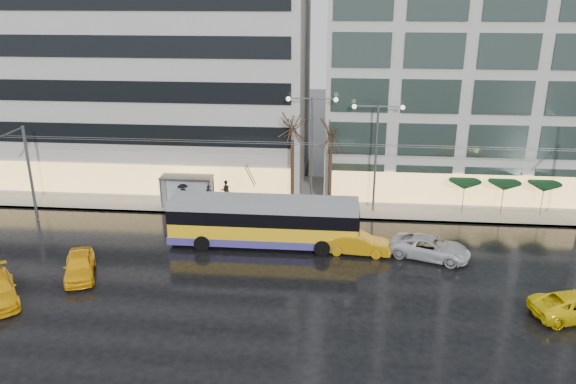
# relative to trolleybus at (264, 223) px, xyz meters

# --- Properties ---
(ground) EXTENTS (140.00, 140.00, 0.00)m
(ground) POSITION_rel_trolleybus_xyz_m (0.86, -3.94, -1.63)
(ground) COLOR black
(ground) RESTS_ON ground
(sidewalk) EXTENTS (80.00, 10.00, 0.15)m
(sidewalk) POSITION_rel_trolleybus_xyz_m (2.86, 10.06, -1.56)
(sidewalk) COLOR gray
(sidewalk) RESTS_ON ground
(kerb) EXTENTS (80.00, 0.10, 0.15)m
(kerb) POSITION_rel_trolleybus_xyz_m (2.86, 5.11, -1.56)
(kerb) COLOR slate
(kerb) RESTS_ON ground
(building_left) EXTENTS (34.00, 14.00, 22.00)m
(building_left) POSITION_rel_trolleybus_xyz_m (-15.14, 15.06, 9.52)
(building_left) COLOR #ACAAA5
(building_left) RESTS_ON sidewalk
(building_right) EXTENTS (32.00, 14.00, 25.00)m
(building_right) POSITION_rel_trolleybus_xyz_m (19.86, 15.06, 11.02)
(building_right) COLOR #ACAAA5
(building_right) RESTS_ON sidewalk
(trolleybus) EXTENTS (13.04, 5.10, 6.04)m
(trolleybus) POSITION_rel_trolleybus_xyz_m (0.00, 0.00, 0.00)
(trolleybus) COLOR yellow
(trolleybus) RESTS_ON ground
(catenary) EXTENTS (42.24, 5.12, 7.00)m
(catenary) POSITION_rel_trolleybus_xyz_m (1.86, 4.00, 2.62)
(catenary) COLOR #595B60
(catenary) RESTS_ON ground
(bus_shelter) EXTENTS (4.20, 1.60, 2.51)m
(bus_shelter) POSITION_rel_trolleybus_xyz_m (-7.52, 6.75, 0.33)
(bus_shelter) COLOR #595B60
(bus_shelter) RESTS_ON sidewalk
(street_lamp_near) EXTENTS (3.96, 0.36, 9.03)m
(street_lamp_near) POSITION_rel_trolleybus_xyz_m (2.86, 6.86, 4.36)
(street_lamp_near) COLOR #595B60
(street_lamp_near) RESTS_ON sidewalk
(street_lamp_far) EXTENTS (3.96, 0.36, 8.53)m
(street_lamp_far) POSITION_rel_trolleybus_xyz_m (7.86, 6.86, 4.08)
(street_lamp_far) COLOR #595B60
(street_lamp_far) RESTS_ON sidewalk
(tree_a) EXTENTS (3.20, 3.20, 8.40)m
(tree_a) POSITION_rel_trolleybus_xyz_m (1.36, 7.06, 5.45)
(tree_a) COLOR black
(tree_a) RESTS_ON sidewalk
(tree_b) EXTENTS (3.20, 3.20, 7.70)m
(tree_b) POSITION_rel_trolleybus_xyz_m (4.36, 7.26, 4.76)
(tree_b) COLOR black
(tree_b) RESTS_ON sidewalk
(parasol_a) EXTENTS (2.50, 2.50, 2.65)m
(parasol_a) POSITION_rel_trolleybus_xyz_m (14.86, 7.06, 0.81)
(parasol_a) COLOR #595B60
(parasol_a) RESTS_ON sidewalk
(parasol_b) EXTENTS (2.50, 2.50, 2.65)m
(parasol_b) POSITION_rel_trolleybus_xyz_m (17.86, 7.06, 0.81)
(parasol_b) COLOR #595B60
(parasol_b) RESTS_ON sidewalk
(parasol_c) EXTENTS (2.50, 2.50, 2.65)m
(parasol_c) POSITION_rel_trolleybus_xyz_m (20.86, 7.06, 0.81)
(parasol_c) COLOR #595B60
(parasol_c) RESTS_ON sidewalk
(taxi_a) EXTENTS (3.22, 4.66, 1.47)m
(taxi_a) POSITION_rel_trolleybus_xyz_m (-10.76, -5.62, -0.90)
(taxi_a) COLOR #FFB90D
(taxi_a) RESTS_ON ground
(taxi_b) EXTENTS (4.55, 1.88, 1.46)m
(taxi_b) POSITION_rel_trolleybus_xyz_m (6.44, -0.77, -0.90)
(taxi_b) COLOR #CE8D0A
(taxi_b) RESTS_ON ground
(sedan_silver) EXTENTS (5.66, 3.86, 1.44)m
(sedan_silver) POSITION_rel_trolleybus_xyz_m (11.22, -0.97, -0.92)
(sedan_silver) COLOR silver
(sedan_silver) RESTS_ON ground
(pedestrian_a) EXTENTS (1.23, 1.24, 2.19)m
(pedestrian_a) POSITION_rel_trolleybus_xyz_m (-5.35, 6.61, -0.06)
(pedestrian_a) COLOR black
(pedestrian_a) RESTS_ON sidewalk
(pedestrian_b) EXTENTS (1.05, 0.91, 1.82)m
(pedestrian_b) POSITION_rel_trolleybus_xyz_m (-4.29, 8.02, -0.57)
(pedestrian_b) COLOR black
(pedestrian_b) RESTS_ON sidewalk
(pedestrian_c) EXTENTS (1.15, 0.91, 2.11)m
(pedestrian_c) POSITION_rel_trolleybus_xyz_m (-7.32, 5.86, -0.37)
(pedestrian_c) COLOR black
(pedestrian_c) RESTS_ON sidewalk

